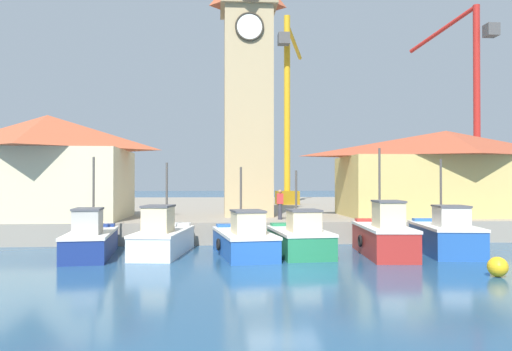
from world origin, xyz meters
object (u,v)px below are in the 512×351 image
at_px(fishing_boat_left_inner, 244,240).
at_px(warehouse_left, 47,166).
at_px(fishing_boat_far_left, 91,240).
at_px(fishing_boat_center, 384,236).
at_px(clock_tower, 248,79).
at_px(fishing_boat_mid_left, 299,239).
at_px(fishing_boat_mid_right, 445,236).
at_px(mooring_buoy, 498,267).
at_px(dock_worker_near_tower, 280,204).
at_px(port_crane_near, 475,128).
at_px(warehouse_right, 446,172).
at_px(fishing_boat_left_outer, 163,238).
at_px(port_crane_far, 287,132).

height_order(fishing_boat_left_inner, warehouse_left, warehouse_left).
xyz_separation_m(fishing_boat_far_left, fishing_boat_left_inner, (6.49, -0.20, -0.03)).
height_order(fishing_boat_center, clock_tower, clock_tower).
distance_m(fishing_boat_mid_left, fishing_boat_center, 3.60).
height_order(fishing_boat_mid_right, mooring_buoy, fishing_boat_mid_right).
xyz_separation_m(warehouse_left, dock_worker_near_tower, (12.74, -1.40, -2.09)).
bearing_deg(port_crane_near, warehouse_right, -124.90).
bearing_deg(fishing_boat_left_outer, fishing_boat_mid_right, -3.23).
height_order(fishing_boat_left_outer, mooring_buoy, fishing_boat_left_outer).
xyz_separation_m(fishing_boat_left_inner, dock_worker_near_tower, (2.23, 5.41, 1.29)).
distance_m(warehouse_left, mooring_buoy, 22.66).
bearing_deg(fishing_boat_center, fishing_boat_left_inner, 175.50).
xyz_separation_m(fishing_boat_left_inner, mooring_buoy, (8.20, -5.41, -0.34)).
bearing_deg(mooring_buoy, fishing_boat_center, 114.21).
bearing_deg(fishing_boat_mid_left, port_crane_near, 46.13).
relative_size(fishing_boat_left_outer, port_crane_near, 0.30).
bearing_deg(clock_tower, fishing_boat_center, -59.04).
height_order(fishing_boat_left_outer, clock_tower, clock_tower).
relative_size(warehouse_right, dock_worker_near_tower, 7.87).
relative_size(fishing_boat_far_left, warehouse_left, 0.60).
distance_m(fishing_boat_mid_left, port_crane_far, 24.32).
bearing_deg(warehouse_right, port_crane_far, 115.68).
distance_m(port_crane_near, port_crane_far, 15.86).
distance_m(clock_tower, warehouse_left, 12.45).
bearing_deg(warehouse_right, fishing_boat_left_inner, -148.66).
xyz_separation_m(fishing_boat_far_left, port_crane_near, (26.78, 18.50, 6.95)).
relative_size(fishing_boat_center, port_crane_near, 0.31).
distance_m(fishing_boat_mid_left, clock_tower, 12.08).
height_order(fishing_boat_left_outer, fishing_boat_center, fishing_boat_center).
height_order(fishing_boat_far_left, clock_tower, clock_tower).
height_order(fishing_boat_far_left, fishing_boat_mid_right, fishing_boat_far_left).
relative_size(fishing_boat_left_inner, fishing_boat_center, 1.05).
bearing_deg(fishing_boat_left_inner, fishing_boat_mid_right, -1.08).
bearing_deg(port_crane_far, fishing_boat_mid_left, -96.58).
bearing_deg(dock_worker_near_tower, fishing_boat_mid_right, -40.07).
bearing_deg(fishing_boat_left_outer, warehouse_right, 23.90).
distance_m(fishing_boat_far_left, port_crane_far, 26.74).
distance_m(fishing_boat_center, port_crane_far, 24.72).
bearing_deg(port_crane_far, clock_tower, -106.60).
bearing_deg(port_crane_far, fishing_boat_left_outer, -110.74).
bearing_deg(port_crane_far, fishing_boat_far_left, -116.68).
height_order(fishing_boat_mid_left, clock_tower, clock_tower).
bearing_deg(fishing_boat_left_inner, dock_worker_near_tower, 67.63).
distance_m(fishing_boat_left_outer, warehouse_left, 9.97).
bearing_deg(port_crane_far, fishing_boat_center, -87.88).
bearing_deg(fishing_boat_center, mooring_buoy, -65.79).
xyz_separation_m(port_crane_far, mooring_buoy, (3.10, -28.69, -7.30)).
distance_m(fishing_boat_left_outer, dock_worker_near_tower, 7.64).
bearing_deg(fishing_boat_far_left, warehouse_right, 21.37).
height_order(fishing_boat_mid_right, port_crane_far, port_crane_far).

